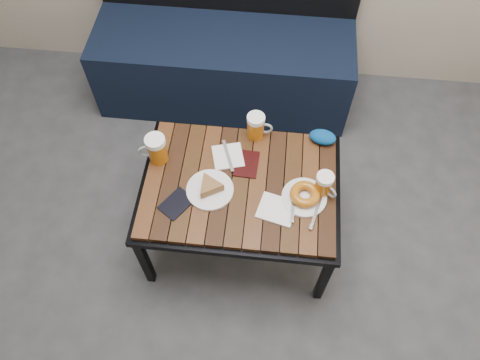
# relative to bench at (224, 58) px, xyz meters

# --- Properties ---
(bench) EXTENTS (1.40, 0.50, 0.95)m
(bench) POSITION_rel_bench_xyz_m (0.00, 0.00, 0.00)
(bench) COLOR black
(bench) RESTS_ON ground
(cafe_table) EXTENTS (0.84, 0.62, 0.47)m
(cafe_table) POSITION_rel_bench_xyz_m (0.19, -0.93, 0.16)
(cafe_table) COLOR black
(cafe_table) RESTS_ON ground
(beer_mug_left) EXTENTS (0.13, 0.09, 0.14)m
(beer_mug_left) POSITION_rel_bench_xyz_m (-0.18, -0.84, 0.27)
(beer_mug_left) COLOR #AE5A0E
(beer_mug_left) RESTS_ON cafe_table
(beer_mug_centre) EXTENTS (0.11, 0.08, 0.13)m
(beer_mug_centre) POSITION_rel_bench_xyz_m (0.23, -0.67, 0.26)
(beer_mug_centre) COLOR #AE5A0E
(beer_mug_centre) RESTS_ON cafe_table
(beer_mug_right) EXTENTS (0.10, 0.10, 0.11)m
(beer_mug_right) POSITION_rel_bench_xyz_m (0.53, -0.94, 0.26)
(beer_mug_right) COLOR #AE5A0E
(beer_mug_right) RESTS_ON cafe_table
(plate_pie) EXTENTS (0.20, 0.20, 0.05)m
(plate_pie) POSITION_rel_bench_xyz_m (0.07, -0.98, 0.22)
(plate_pie) COLOR white
(plate_pie) RESTS_ON cafe_table
(plate_bagel) EXTENTS (0.18, 0.24, 0.05)m
(plate_bagel) POSITION_rel_bench_xyz_m (0.45, -0.98, 0.22)
(plate_bagel) COLOR white
(plate_bagel) RESTS_ON cafe_table
(napkin_left) EXTENTS (0.16, 0.16, 0.01)m
(napkin_left) POSITION_rel_bench_xyz_m (0.12, -0.80, 0.20)
(napkin_left) COLOR white
(napkin_left) RESTS_ON cafe_table
(napkin_right) EXTENTS (0.17, 0.15, 0.01)m
(napkin_right) POSITION_rel_bench_xyz_m (0.35, -1.04, 0.20)
(napkin_right) COLOR white
(napkin_right) RESTS_ON cafe_table
(passport_navy) EXTENTS (0.15, 0.16, 0.01)m
(passport_navy) POSITION_rel_bench_xyz_m (-0.06, -1.06, 0.20)
(passport_navy) COLOR black
(passport_navy) RESTS_ON cafe_table
(passport_burgundy) EXTENTS (0.11, 0.14, 0.01)m
(passport_burgundy) POSITION_rel_bench_xyz_m (0.20, -0.83, 0.20)
(passport_burgundy) COLOR black
(passport_burgundy) RESTS_ON cafe_table
(knit_pouch) EXTENTS (0.13, 0.10, 0.05)m
(knit_pouch) POSITION_rel_bench_xyz_m (0.52, -0.67, 0.23)
(knit_pouch) COLOR #051B8D
(knit_pouch) RESTS_ON cafe_table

